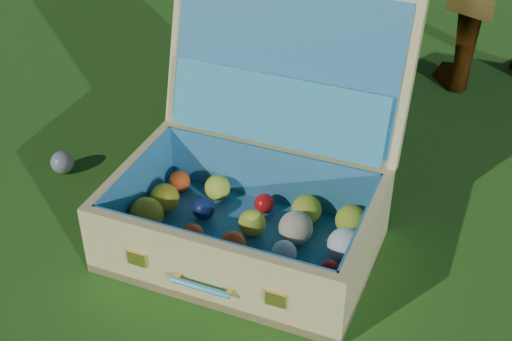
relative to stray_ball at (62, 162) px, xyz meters
name	(u,v)px	position (x,y,z in m)	size (l,w,h in m)	color
ground	(290,250)	(0.70, -0.06, -0.03)	(60.00, 60.00, 0.00)	#215114
stray_ball	(62,162)	(0.00, 0.00, 0.00)	(0.06, 0.06, 0.06)	#416EAA
suitcase	(257,176)	(0.60, -0.02, 0.13)	(0.62, 0.60, 0.58)	#D9C374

